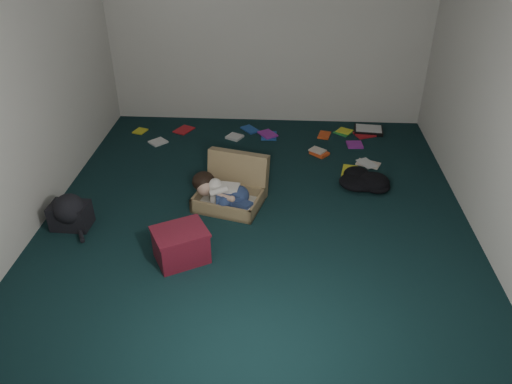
# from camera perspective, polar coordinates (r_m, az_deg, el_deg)

# --- Properties ---
(floor) EXTENTS (4.50, 4.50, 0.00)m
(floor) POSITION_cam_1_polar(r_m,az_deg,el_deg) (4.81, 0.11, -2.59)
(floor) COLOR black
(floor) RESTS_ON ground
(wall_back) EXTENTS (4.50, 0.00, 4.50)m
(wall_back) POSITION_cam_1_polar(r_m,az_deg,el_deg) (6.36, 1.37, 19.04)
(wall_back) COLOR silver
(wall_back) RESTS_ON ground
(wall_front) EXTENTS (4.50, 0.00, 4.50)m
(wall_front) POSITION_cam_1_polar(r_m,az_deg,el_deg) (2.23, -3.26, -7.89)
(wall_front) COLOR silver
(wall_front) RESTS_ON ground
(wall_left) EXTENTS (0.00, 4.50, 4.50)m
(wall_left) POSITION_cam_1_polar(r_m,az_deg,el_deg) (4.75, -25.26, 11.51)
(wall_left) COLOR silver
(wall_left) RESTS_ON ground
(wall_right) EXTENTS (0.00, 4.50, 4.50)m
(wall_right) POSITION_cam_1_polar(r_m,az_deg,el_deg) (4.56, 26.57, 10.38)
(wall_right) COLOR silver
(wall_right) RESTS_ON ground
(suitcase) EXTENTS (0.76, 0.75, 0.46)m
(suitcase) POSITION_cam_1_polar(r_m,az_deg,el_deg) (4.95, -2.71, 0.42)
(suitcase) COLOR #957B52
(suitcase) RESTS_ON floor
(person) EXTENTS (0.63, 0.45, 0.28)m
(person) POSITION_cam_1_polar(r_m,az_deg,el_deg) (4.82, -3.86, -0.02)
(person) COLOR silver
(person) RESTS_ON suitcase
(maroon_bin) EXTENTS (0.54, 0.51, 0.30)m
(maroon_bin) POSITION_cam_1_polar(r_m,az_deg,el_deg) (4.23, -8.58, -6.00)
(maroon_bin) COLOR maroon
(maroon_bin) RESTS_ON floor
(backpack) EXTENTS (0.44, 0.36, 0.26)m
(backpack) POSITION_cam_1_polar(r_m,az_deg,el_deg) (4.89, -20.45, -2.43)
(backpack) COLOR black
(backpack) RESTS_ON floor
(clothing_pile) EXTENTS (0.54, 0.48, 0.15)m
(clothing_pile) POSITION_cam_1_polar(r_m,az_deg,el_deg) (5.34, 13.00, 1.29)
(clothing_pile) COLOR black
(clothing_pile) RESTS_ON floor
(paper_tray) EXTENTS (0.38, 0.30, 0.05)m
(paper_tray) POSITION_cam_1_polar(r_m,az_deg,el_deg) (6.58, 12.74, 6.93)
(paper_tray) COLOR black
(paper_tray) RESTS_ON floor
(book_scatter) EXTENTS (3.08, 1.27, 0.02)m
(book_scatter) POSITION_cam_1_polar(r_m,az_deg,el_deg) (6.17, 2.73, 5.85)
(book_scatter) COLOR yellow
(book_scatter) RESTS_ON floor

